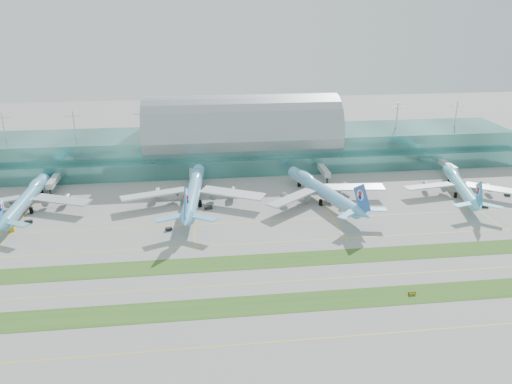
{
  "coord_description": "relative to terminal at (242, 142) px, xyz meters",
  "views": [
    {
      "loc": [
        -27.46,
        -171.64,
        98.11
      ],
      "look_at": [
        0.0,
        55.0,
        9.0
      ],
      "focal_mm": 35.0,
      "sensor_mm": 36.0,
      "label": 1
    }
  ],
  "objects": [
    {
      "name": "terminal",
      "position": [
        0.0,
        0.0,
        0.0
      ],
      "size": [
        340.0,
        69.1,
        36.0
      ],
      "color": "#3D7A75",
      "rests_on": "ground"
    },
    {
      "name": "gse_f",
      "position": [
        50.84,
        -77.89,
        -13.45
      ],
      "size": [
        4.23,
        2.86,
        1.55
      ],
      "primitive_type": "cube",
      "rotation": [
        0.0,
        0.0,
        0.23
      ],
      "color": "black",
      "rests_on": "ground"
    },
    {
      "name": "airliner_b",
      "position": [
        -30.53,
        -62.64,
        -7.19
      ],
      "size": [
        72.81,
        82.96,
        22.82
      ],
      "rotation": [
        0.0,
        0.0,
        -0.09
      ],
      "color": "#6EC0F3",
      "rests_on": "ground"
    },
    {
      "name": "taxiway_sign_east",
      "position": [
        45.5,
        -157.05,
        -13.66
      ],
      "size": [
        2.71,
        0.35,
        1.14
      ],
      "rotation": [
        0.0,
        0.0,
        0.0
      ],
      "color": "black",
      "rests_on": "ground"
    },
    {
      "name": "gse_h",
      "position": [
        134.56,
        -72.45,
        -13.57
      ],
      "size": [
        3.16,
        2.3,
        1.31
      ],
      "primitive_type": "cube",
      "rotation": [
        0.0,
        0.0,
        -0.19
      ],
      "color": "black",
      "rests_on": "ground"
    },
    {
      "name": "taxiline_c",
      "position": [
        -0.01,
        -110.79,
        -14.22
      ],
      "size": [
        420.0,
        0.35,
        0.01
      ],
      "primitive_type": "cube",
      "color": "yellow",
      "rests_on": "ground"
    },
    {
      "name": "grass_strip_near",
      "position": [
        -0.01,
        -156.79,
        -14.19
      ],
      "size": [
        420.0,
        12.0,
        0.08
      ],
      "primitive_type": "cube",
      "color": "#2D591E",
      "rests_on": "ground"
    },
    {
      "name": "taxiline_a",
      "position": [
        -0.01,
        -176.79,
        -14.22
      ],
      "size": [
        420.0,
        0.35,
        0.01
      ],
      "primitive_type": "cube",
      "color": "yellow",
      "rests_on": "ground"
    },
    {
      "name": "gse_e",
      "position": [
        42.6,
        -79.95,
        -13.53
      ],
      "size": [
        3.69,
        2.47,
        1.39
      ],
      "primitive_type": "cube",
      "rotation": [
        0.0,
        0.0,
        -0.18
      ],
      "color": "#E7A90D",
      "rests_on": "ground"
    },
    {
      "name": "airliner_c",
      "position": [
        34.66,
        -68.02,
        -7.66
      ],
      "size": [
        65.19,
        75.57,
        21.29
      ],
      "rotation": [
        0.0,
        0.0,
        0.3
      ],
      "color": "#69B8E7",
      "rests_on": "ground"
    },
    {
      "name": "gse_a",
      "position": [
        -113.0,
        -85.48,
        -13.36
      ],
      "size": [
        3.53,
        2.03,
        1.73
      ],
      "primitive_type": "cube",
      "rotation": [
        0.0,
        0.0,
        0.09
      ],
      "color": "yellow",
      "rests_on": "ground"
    },
    {
      "name": "airliner_a",
      "position": [
        -112.36,
        -61.7,
        -7.93
      ],
      "size": [
        65.34,
        74.06,
        20.41
      ],
      "rotation": [
        0.0,
        0.0,
        -0.02
      ],
      "color": "#5DABCE",
      "rests_on": "ground"
    },
    {
      "name": "ground",
      "position": [
        -0.01,
        -128.79,
        -14.23
      ],
      "size": [
        700.0,
        700.0,
        0.0
      ],
      "primitive_type": "plane",
      "color": "gray",
      "rests_on": "ground"
    },
    {
      "name": "airliner_d",
      "position": [
        109.6,
        -68.26,
        -8.4
      ],
      "size": [
        58.82,
        67.85,
        18.9
      ],
      "rotation": [
        0.0,
        0.0,
        -0.24
      ],
      "color": "#6ED6F2",
      "rests_on": "ground"
    },
    {
      "name": "gse_g",
      "position": [
        113.93,
        -85.72,
        -13.49
      ],
      "size": [
        3.98,
        2.76,
        1.47
      ],
      "primitive_type": "cube",
      "rotation": [
        0.0,
        0.0,
        -0.22
      ],
      "color": "black",
      "rests_on": "ground"
    },
    {
      "name": "grass_strip_far",
      "position": [
        -0.01,
        -126.79,
        -14.19
      ],
      "size": [
        420.0,
        12.0,
        0.08
      ],
      "primitive_type": "cube",
      "color": "#2D591E",
      "rests_on": "ground"
    },
    {
      "name": "taxiline_d",
      "position": [
        -0.01,
        -88.79,
        -14.22
      ],
      "size": [
        420.0,
        0.35,
        0.01
      ],
      "primitive_type": "cube",
      "color": "yellow",
      "rests_on": "ground"
    },
    {
      "name": "gse_b",
      "position": [
        -107.4,
        -77.82,
        -13.51
      ],
      "size": [
        3.74,
        2.22,
        1.43
      ],
      "primitive_type": "cube",
      "rotation": [
        0.0,
        0.0,
        0.18
      ],
      "color": "black",
      "rests_on": "ground"
    },
    {
      "name": "taxiline_b",
      "position": [
        -0.01,
        -142.79,
        -14.22
      ],
      "size": [
        420.0,
        0.35,
        0.01
      ],
      "primitive_type": "cube",
      "color": "yellow",
      "rests_on": "ground"
    },
    {
      "name": "gse_c",
      "position": [
        -42.15,
        -93.53,
        -13.54
      ],
      "size": [
        3.4,
        2.67,
        1.38
      ],
      "primitive_type": "cube",
      "rotation": [
        0.0,
        0.0,
        0.34
      ],
      "color": "black",
      "rests_on": "ground"
    },
    {
      "name": "gse_d",
      "position": [
        -23.55,
        -71.31,
        -13.35
      ],
      "size": [
        4.1,
        2.42,
        1.75
      ],
      "primitive_type": "cube",
      "rotation": [
        0.0,
        0.0,
        0.18
      ],
      "color": "black",
      "rests_on": "ground"
    }
  ]
}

